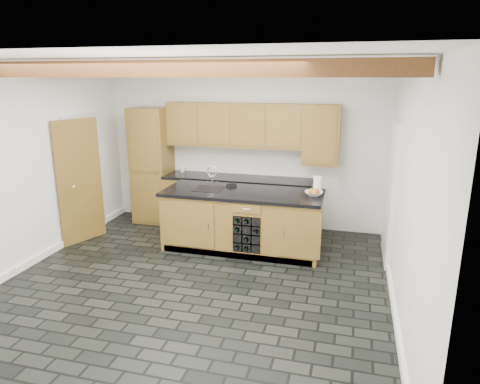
% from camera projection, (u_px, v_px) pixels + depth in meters
% --- Properties ---
extents(ground, '(5.00, 5.00, 0.00)m').
position_uv_depth(ground, '(196.00, 282.00, 5.67)').
color(ground, black).
rests_on(ground, ground).
extents(room_shell, '(5.01, 5.00, 5.00)m').
position_uv_depth(room_shell, '(201.00, 161.00, 5.79)').
color(room_shell, white).
rests_on(room_shell, ground).
extents(back_cabinetry, '(3.65, 0.62, 2.20)m').
position_uv_depth(back_cabinetry, '(219.00, 173.00, 7.60)').
color(back_cabinetry, olive).
rests_on(back_cabinetry, ground).
extents(island, '(2.48, 0.96, 0.93)m').
position_uv_depth(island, '(243.00, 220.00, 6.67)').
color(island, olive).
rests_on(island, ground).
extents(faucet, '(0.45, 0.40, 0.34)m').
position_uv_depth(faucet, '(209.00, 186.00, 6.73)').
color(faucet, black).
rests_on(faucet, island).
extents(kitchen_scale, '(0.18, 0.15, 0.05)m').
position_uv_depth(kitchen_scale, '(232.00, 185.00, 6.86)').
color(kitchen_scale, black).
rests_on(kitchen_scale, island).
extents(fruit_bowl, '(0.29, 0.29, 0.07)m').
position_uv_depth(fruit_bowl, '(314.00, 193.00, 6.32)').
color(fruit_bowl, beige).
rests_on(fruit_bowl, island).
extents(fruit_cluster, '(0.16, 0.17, 0.07)m').
position_uv_depth(fruit_cluster, '(314.00, 191.00, 6.31)').
color(fruit_cluster, '#BD1938').
rests_on(fruit_cluster, fruit_bowl).
extents(paper_towel, '(0.13, 0.13, 0.26)m').
position_uv_depth(paper_towel, '(317.00, 185.00, 6.39)').
color(paper_towel, white).
rests_on(paper_towel, island).
extents(mug, '(0.15, 0.15, 0.11)m').
position_uv_depth(mug, '(182.00, 169.00, 7.88)').
color(mug, white).
rests_on(mug, back_cabinetry).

